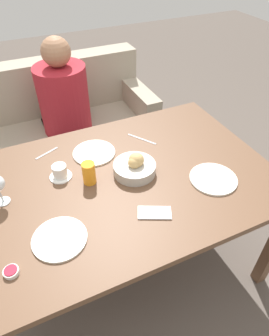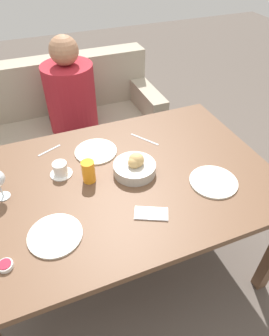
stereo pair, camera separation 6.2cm
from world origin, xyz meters
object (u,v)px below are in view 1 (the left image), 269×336
(jam_bowl_berry, at_px, (11,272))
(knife_silver, at_px, (142,139))
(plate_near_right, at_px, (213,179))
(seated_person, at_px, (68,123))
(couch, at_px, (58,133))
(plate_near_left, at_px, (60,239))
(cell_phone, at_px, (155,213))
(bread_basket, at_px, (135,167))
(spoon_coffee, at_px, (47,153))
(plate_far_center, at_px, (94,153))
(juice_glass, at_px, (89,173))
(coffee_cup, at_px, (60,172))

(jam_bowl_berry, relative_size, knife_silver, 0.35)
(plate_near_right, bearing_deg, seated_person, 109.60)
(couch, relative_size, jam_bowl_berry, 27.01)
(plate_near_left, bearing_deg, cell_phone, -5.51)
(plate_near_right, bearing_deg, bread_basket, 147.38)
(jam_bowl_berry, relative_size, spoon_coffee, 0.43)
(plate_near_right, distance_m, plate_far_center, 0.66)
(plate_near_right, bearing_deg, juice_glass, 156.75)
(couch, xyz_separation_m, bread_basket, (0.18, -1.19, 0.48))
(juice_glass, bearing_deg, plate_near_right, -23.25)
(plate_near_left, relative_size, coffee_cup, 2.01)
(couch, distance_m, plate_near_right, 1.57)
(spoon_coffee, bearing_deg, couch, 76.70)
(coffee_cup, bearing_deg, knife_silver, 13.40)
(spoon_coffee, bearing_deg, juice_glass, -65.56)
(plate_near_right, height_order, cell_phone, plate_near_right)
(plate_far_center, distance_m, spoon_coffee, 0.27)
(cell_phone, bearing_deg, plate_near_right, 11.04)
(juice_glass, relative_size, knife_silver, 0.70)
(couch, xyz_separation_m, knife_silver, (0.34, -0.94, 0.44))
(seated_person, relative_size, plate_near_right, 4.84)
(couch, xyz_separation_m, juice_glass, (-0.05, -1.16, 0.50))
(plate_near_left, bearing_deg, plate_near_right, 2.32)
(plate_near_left, height_order, spoon_coffee, plate_near_left)
(plate_near_right, xyz_separation_m, coffee_cup, (-0.69, 0.34, 0.03))
(knife_silver, height_order, spoon_coffee, same)
(seated_person, xyz_separation_m, plate_far_center, (-0.03, -0.80, 0.28))
(spoon_coffee, bearing_deg, plate_near_right, -38.36)
(coffee_cup, distance_m, cell_phone, 0.53)
(plate_near_left, height_order, plate_near_right, same)
(plate_near_right, bearing_deg, plate_far_center, 136.26)
(coffee_cup, relative_size, cell_phone, 0.68)
(plate_near_left, height_order, juice_glass, juice_glass)
(spoon_coffee, bearing_deg, plate_near_left, -97.35)
(seated_person, relative_size, bread_basket, 5.30)
(plate_near_left, bearing_deg, seated_person, 74.92)
(plate_far_center, distance_m, coffee_cup, 0.25)
(seated_person, relative_size, knife_silver, 6.94)
(plate_near_right, bearing_deg, jam_bowl_berry, -173.93)
(coffee_cup, height_order, spoon_coffee, coffee_cup)
(cell_phone, bearing_deg, couch, 95.59)
(knife_silver, bearing_deg, jam_bowl_berry, -145.10)
(jam_bowl_berry, distance_m, knife_silver, 1.00)
(plate_near_left, bearing_deg, jam_bowl_berry, -159.88)
(plate_far_center, relative_size, coffee_cup, 2.07)
(plate_near_left, height_order, knife_silver, plate_near_left)
(bread_basket, distance_m, plate_far_center, 0.28)
(couch, relative_size, juice_glass, 13.62)
(bread_basket, relative_size, plate_near_left, 0.96)
(plate_far_center, xyz_separation_m, knife_silver, (0.30, 0.01, -0.00))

